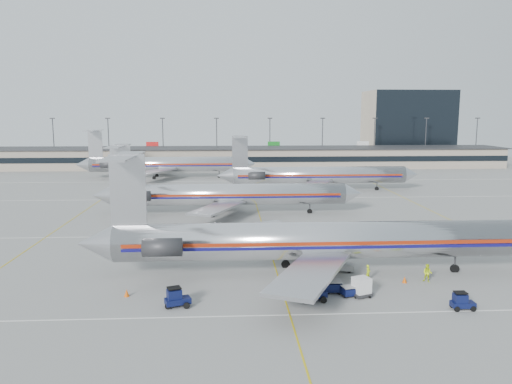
{
  "coord_description": "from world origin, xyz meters",
  "views": [
    {
      "loc": [
        -4.99,
        -57.39,
        16.67
      ],
      "look_at": [
        -0.77,
        19.69,
        4.5
      ],
      "focal_mm": 35.0,
      "sensor_mm": 36.0,
      "label": 1
    }
  ],
  "objects": [
    {
      "name": "ramp_worker_far",
      "position": [
        14.74,
        -10.51,
        0.91
      ],
      "size": [
        1.12,
        1.07,
        1.83
      ],
      "primitive_type": "imported",
      "rotation": [
        0.0,
        0.0,
        -0.59
      ],
      "color": "#CBE715",
      "rests_on": "ground"
    },
    {
      "name": "uld_container",
      "position": [
        7.1,
        -14.08,
        0.9
      ],
      "size": [
        2.1,
        1.95,
        1.79
      ],
      "rotation": [
        0.0,
        0.0,
        0.38
      ],
      "color": "#2D2D30",
      "rests_on": "ground"
    },
    {
      "name": "light_mast_row",
      "position": [
        0.0,
        112.0,
        8.58
      ],
      "size": [
        163.6,
        0.4,
        15.28
      ],
      "color": "#38383D",
      "rests_on": "ground"
    },
    {
      "name": "tug_center",
      "position": [
        2.31,
        -15.01,
        0.88
      ],
      "size": [
        2.66,
        2.02,
        1.94
      ],
      "rotation": [
        0.0,
        0.0,
        0.4
      ],
      "color": "#0A1037",
      "rests_on": "ground"
    },
    {
      "name": "cone_right",
      "position": [
        12.4,
        -10.62,
        0.32
      ],
      "size": [
        0.57,
        0.57,
        0.64
      ],
      "primitive_type": "cone",
      "rotation": [
        0.0,
        0.0,
        0.25
      ],
      "color": "#D14E06",
      "rests_on": "ground"
    },
    {
      "name": "cone_left",
      "position": [
        -14.49,
        -12.94,
        0.34
      ],
      "size": [
        0.62,
        0.62,
        0.68
      ],
      "primitive_type": "cone",
      "rotation": [
        0.0,
        0.0,
        0.3
      ],
      "color": "#D14E06",
      "rests_on": "ground"
    },
    {
      "name": "ground",
      "position": [
        0.0,
        0.0,
        0.0
      ],
      "size": [
        260.0,
        260.0,
        0.0
      ],
      "primitive_type": "plane",
      "color": "gray",
      "rests_on": "ground"
    },
    {
      "name": "distant_building",
      "position": [
        62.0,
        128.0,
        12.5
      ],
      "size": [
        30.0,
        20.0,
        25.0
      ],
      "primitive_type": "cube",
      "color": "tan",
      "rests_on": "ground"
    },
    {
      "name": "ramp_worker_near",
      "position": [
        8.94,
        -9.76,
        0.82
      ],
      "size": [
        0.7,
        0.7,
        1.64
      ],
      "primitive_type": "imported",
      "rotation": [
        0.0,
        0.0,
        0.81
      ],
      "color": "#BBD914",
      "rests_on": "ground"
    },
    {
      "name": "belt_loader",
      "position": [
        6.33,
        -6.48,
        0.67
      ],
      "size": [
        4.86,
        2.27,
        2.49
      ],
      "rotation": [
        0.0,
        0.0,
        -0.22
      ],
      "color": "gray",
      "rests_on": "ground"
    },
    {
      "name": "apron_markings",
      "position": [
        0.0,
        10.0,
        0.01
      ],
      "size": [
        160.0,
        0.15,
        0.02
      ],
      "primitive_type": "cube",
      "color": "silver",
      "rests_on": "ground"
    },
    {
      "name": "jet_back_row",
      "position": [
        -22.04,
        72.87,
        3.69
      ],
      "size": [
        46.5,
        28.6,
        12.72
      ],
      "color": "silver",
      "rests_on": "ground"
    },
    {
      "name": "terminal",
      "position": [
        0.0,
        97.97,
        3.16
      ],
      "size": [
        162.0,
        17.0,
        6.25
      ],
      "color": "gray",
      "rests_on": "ground"
    },
    {
      "name": "cart_outer",
      "position": [
        6.18,
        -13.95,
        0.51
      ],
      "size": [
        1.91,
        1.52,
        0.96
      ],
      "rotation": [
        0.0,
        0.0,
        0.24
      ],
      "color": "#0A1037",
      "rests_on": "ground"
    },
    {
      "name": "jet_third_row",
      "position": [
        13.7,
        49.29,
        3.5
      ],
      "size": [
        44.13,
        27.15,
        12.07
      ],
      "color": "silver",
      "rests_on": "ground"
    },
    {
      "name": "cart_inner",
      "position": [
        4.45,
        -12.9,
        0.62
      ],
      "size": [
        2.06,
        1.42,
        1.16
      ],
      "rotation": [
        0.0,
        0.0,
        -0.01
      ],
      "color": "#0A1037",
      "rests_on": "ground"
    },
    {
      "name": "jet_second_row",
      "position": [
        -5.8,
        24.59,
        3.41
      ],
      "size": [
        44.94,
        26.46,
        11.76
      ],
      "color": "silver",
      "rests_on": "ground"
    },
    {
      "name": "tug_right",
      "position": [
        14.85,
        -17.69,
        0.73
      ],
      "size": [
        1.96,
        1.05,
        1.59
      ],
      "rotation": [
        0.0,
        0.0,
        -0.0
      ],
      "color": "#0A1037",
      "rests_on": "ground"
    },
    {
      "name": "jet_foreground",
      "position": [
        3.23,
        -7.59,
        3.72
      ],
      "size": [
        48.94,
        28.82,
        12.81
      ],
      "color": "silver",
      "rests_on": "ground"
    },
    {
      "name": "tug_left",
      "position": [
        -9.66,
        -15.7,
        0.81
      ],
      "size": [
        2.42,
        1.77,
        1.78
      ],
      "rotation": [
        0.0,
        0.0,
        0.35
      ],
      "color": "#0A1037",
      "rests_on": "ground"
    }
  ]
}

